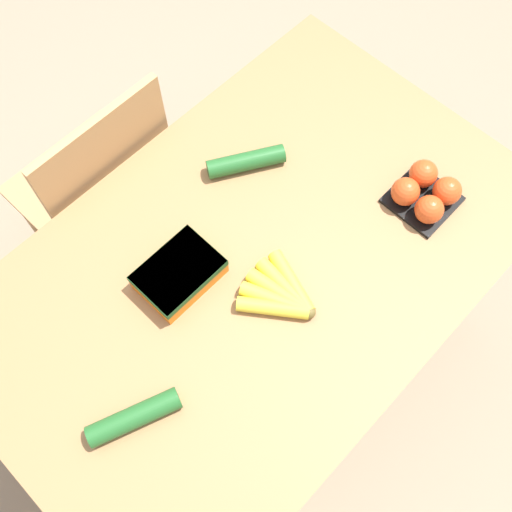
# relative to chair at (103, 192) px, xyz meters

# --- Properties ---
(ground_plane) EXTENTS (12.00, 12.00, 0.00)m
(ground_plane) POSITION_rel_chair_xyz_m (0.06, -0.58, -0.47)
(ground_plane) COLOR gray
(dining_table) EXTENTS (1.35, 0.86, 0.76)m
(dining_table) POSITION_rel_chair_xyz_m (0.06, -0.58, 0.18)
(dining_table) COLOR #9E7044
(dining_table) RESTS_ON ground_plane
(chair) EXTENTS (0.42, 0.40, 0.92)m
(chair) POSITION_rel_chair_xyz_m (0.00, 0.00, 0.00)
(chair) COLOR tan
(chair) RESTS_ON ground_plane
(banana_bunch) EXTENTS (0.18, 0.18, 0.03)m
(banana_bunch) POSITION_rel_chair_xyz_m (0.04, -0.68, 0.30)
(banana_bunch) COLOR brown
(banana_bunch) RESTS_ON dining_table
(tomato_pack) EXTENTS (0.15, 0.15, 0.08)m
(tomato_pack) POSITION_rel_chair_xyz_m (0.46, -0.76, 0.33)
(tomato_pack) COLOR black
(tomato_pack) RESTS_ON dining_table
(carrot_bag) EXTENTS (0.18, 0.13, 0.06)m
(carrot_bag) POSITION_rel_chair_xyz_m (-0.09, -0.49, 0.32)
(carrot_bag) COLOR orange
(carrot_bag) RESTS_ON dining_table
(cucumber_near) EXTENTS (0.19, 0.14, 0.05)m
(cucumber_near) POSITION_rel_chair_xyz_m (0.23, -0.38, 0.31)
(cucumber_near) COLOR #236028
(cucumber_near) RESTS_ON dining_table
(cucumber_far) EXTENTS (0.20, 0.11, 0.05)m
(cucumber_far) POSITION_rel_chair_xyz_m (-0.37, -0.65, 0.31)
(cucumber_far) COLOR #236028
(cucumber_far) RESTS_ON dining_table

